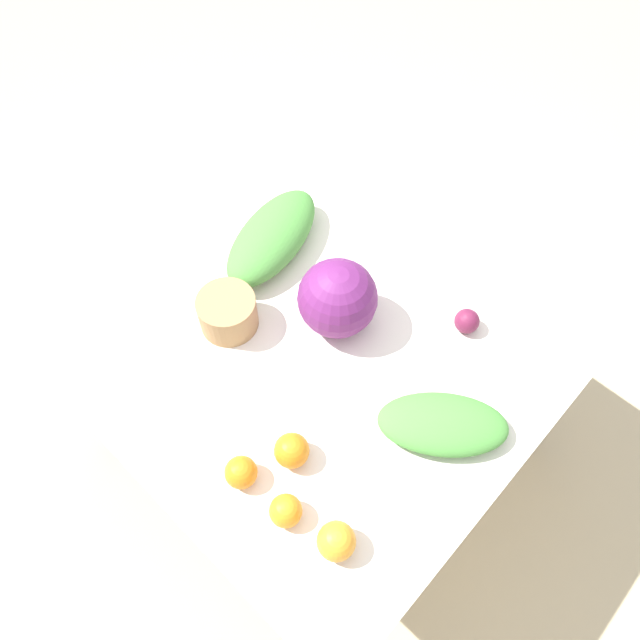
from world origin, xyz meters
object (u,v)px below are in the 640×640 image
object	(u,v)px
paper_bag	(228,312)
beet_root	(467,321)
orange_0	(286,511)
orange_1	(241,472)
greens_bunch_dandelion	(443,424)
orange_3	(292,450)
greens_bunch_beet_tops	(272,237)
cabbage_purple	(337,298)
orange_2	(336,541)

from	to	relation	value
paper_bag	beet_root	size ratio (longest dim) A/B	2.34
orange_0	orange_1	distance (m)	0.12
greens_bunch_dandelion	orange_1	world-z (taller)	orange_1
orange_0	orange_3	size ratio (longest dim) A/B	0.89
greens_bunch_beet_tops	orange_0	distance (m)	0.70
cabbage_purple	paper_bag	size ratio (longest dim) A/B	1.34
cabbage_purple	paper_bag	distance (m)	0.26
orange_2	orange_3	xyz separation A→B (m)	(-0.19, 0.07, -0.00)
orange_0	orange_2	distance (m)	0.12
cabbage_purple	greens_bunch_beet_tops	world-z (taller)	cabbage_purple
greens_bunch_beet_tops	orange_0	world-z (taller)	greens_bunch_beet_tops
greens_bunch_beet_tops	orange_0	bearing A→B (deg)	-42.19
paper_bag	orange_2	size ratio (longest dim) A/B	1.81
orange_1	greens_bunch_dandelion	bearing A→B (deg)	57.45
greens_bunch_dandelion	paper_bag	bearing A→B (deg)	-166.51
orange_0	orange_2	world-z (taller)	orange_2
orange_3	orange_0	bearing A→B (deg)	-50.85
greens_bunch_dandelion	beet_root	size ratio (longest dim) A/B	4.70
orange_2	orange_0	bearing A→B (deg)	-167.60
paper_bag	orange_2	bearing A→B (deg)	-21.08
cabbage_purple	greens_bunch_dandelion	bearing A→B (deg)	-8.59
beet_root	orange_2	bearing A→B (deg)	-78.72
orange_0	orange_1	bearing A→B (deg)	-176.43
greens_bunch_beet_tops	orange_3	world-z (taller)	greens_bunch_beet_tops
greens_bunch_dandelion	greens_bunch_beet_tops	distance (m)	0.64
paper_bag	greens_bunch_beet_tops	world-z (taller)	greens_bunch_beet_tops
greens_bunch_dandelion	greens_bunch_beet_tops	world-z (taller)	greens_bunch_beet_tops
greens_bunch_dandelion	cabbage_purple	bearing A→B (deg)	171.41
orange_1	orange_0	bearing A→B (deg)	3.57
orange_2	greens_bunch_beet_tops	bearing A→B (deg)	144.89
beet_root	orange_1	distance (m)	0.63
cabbage_purple	orange_1	xyz separation A→B (m)	(0.12, -0.43, -0.06)
greens_bunch_beet_tops	orange_2	bearing A→B (deg)	-35.11
cabbage_purple	orange_0	bearing A→B (deg)	-59.67
greens_bunch_dandelion	orange_0	bearing A→B (deg)	-107.50
cabbage_purple	greens_bunch_dandelion	size ratio (longest dim) A/B	0.67
paper_bag	orange_1	size ratio (longest dim) A/B	2.05
orange_0	beet_root	bearing A→B (deg)	90.37
greens_bunch_dandelion	orange_1	distance (m)	0.44
beet_root	orange_0	xyz separation A→B (m)	(0.00, -0.62, 0.00)
orange_0	orange_2	bearing A→B (deg)	12.40
orange_2	orange_3	world-z (taller)	orange_2
greens_bunch_dandelion	greens_bunch_beet_tops	xyz separation A→B (m)	(-0.63, 0.10, 0.02)
greens_bunch_beet_tops	orange_1	bearing A→B (deg)	-50.38
cabbage_purple	orange_2	size ratio (longest dim) A/B	2.43
cabbage_purple	greens_bunch_beet_tops	distance (m)	0.28
greens_bunch_beet_tops	beet_root	bearing A→B (deg)	15.99
beet_root	greens_bunch_dandelion	bearing A→B (deg)	-64.68
orange_3	cabbage_purple	bearing A→B (deg)	117.30
cabbage_purple	greens_bunch_beet_tops	xyz separation A→B (m)	(-0.27, 0.05, -0.05)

